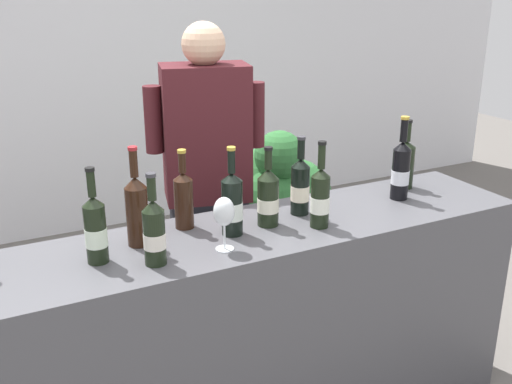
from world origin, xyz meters
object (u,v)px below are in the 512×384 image
at_px(wine_bottle_0, 268,197).
at_px(person_server, 208,206).
at_px(wine_bottle_6, 184,198).
at_px(potted_shrub, 277,198).
at_px(wine_bottle_8, 405,163).
at_px(wine_glass, 224,213).
at_px(wine_bottle_4, 232,204).
at_px(wine_bottle_7, 96,229).
at_px(wine_bottle_5, 320,197).
at_px(wine_bottle_3, 300,186).
at_px(wine_bottle_1, 137,209).
at_px(wine_bottle_10, 401,169).
at_px(wine_bottle_2, 154,232).

relative_size(wine_bottle_0, person_server, 0.19).
height_order(wine_bottle_6, potted_shrub, wine_bottle_6).
xyz_separation_m(wine_bottle_8, wine_glass, (-1.00, -0.24, 0.02)).
distance_m(wine_bottle_4, wine_bottle_7, 0.50).
relative_size(wine_bottle_4, wine_glass, 1.72).
relative_size(wine_bottle_4, wine_bottle_5, 1.00).
xyz_separation_m(wine_bottle_6, wine_glass, (0.05, -0.25, 0.02)).
relative_size(wine_bottle_3, wine_bottle_8, 1.02).
bearing_deg(wine_bottle_5, wine_bottle_3, 89.06).
bearing_deg(wine_bottle_1, person_server, 47.76).
relative_size(wine_bottle_0, wine_bottle_8, 0.99).
distance_m(wine_bottle_8, wine_bottle_10, 0.16).
xyz_separation_m(wine_bottle_0, potted_shrub, (0.62, 1.04, -0.44)).
relative_size(wine_bottle_10, potted_shrub, 0.35).
bearing_deg(wine_bottle_5, wine_bottle_6, 154.10).
height_order(wine_bottle_10, potted_shrub, wine_bottle_10).
distance_m(wine_bottle_0, wine_bottle_8, 0.77).
height_order(wine_bottle_5, wine_bottle_10, wine_bottle_10).
bearing_deg(wine_bottle_6, wine_bottle_3, -9.08).
relative_size(wine_bottle_1, wine_bottle_3, 1.13).
xyz_separation_m(wine_bottle_1, wine_bottle_2, (0.01, -0.18, -0.02)).
bearing_deg(wine_bottle_10, wine_bottle_4, -178.31).
bearing_deg(wine_bottle_8, wine_glass, -166.40).
bearing_deg(wine_bottle_2, wine_bottle_3, 14.80).
bearing_deg(wine_bottle_8, person_server, 148.62).
distance_m(wine_glass, potted_shrub, 1.53).
height_order(wine_bottle_5, wine_bottle_7, wine_bottle_5).
xyz_separation_m(wine_bottle_1, wine_bottle_7, (-0.16, -0.07, -0.02)).
bearing_deg(wine_bottle_8, potted_shrub, 98.89).
xyz_separation_m(wine_bottle_2, wine_bottle_6, (0.20, 0.25, 0.00)).
distance_m(wine_bottle_1, wine_bottle_10, 1.14).
xyz_separation_m(wine_glass, person_server, (0.23, 0.71, -0.26)).
height_order(wine_bottle_2, wine_bottle_6, wine_bottle_2).
relative_size(wine_bottle_3, person_server, 0.19).
distance_m(wine_bottle_1, person_server, 0.77).
relative_size(wine_bottle_5, wine_bottle_7, 1.02).
height_order(wine_bottle_0, wine_bottle_6, wine_bottle_0).
bearing_deg(wine_bottle_0, potted_shrub, 59.32).
height_order(wine_bottle_7, wine_bottle_10, wine_bottle_10).
bearing_deg(wine_bottle_10, wine_bottle_6, 172.88).
bearing_deg(wine_bottle_8, wine_bottle_4, -171.88).
bearing_deg(wine_bottle_0, wine_bottle_4, -173.20).
distance_m(wine_bottle_1, wine_bottle_3, 0.67).
relative_size(wine_bottle_2, wine_bottle_8, 1.01).
bearing_deg(person_server, wine_bottle_8, -31.38).
xyz_separation_m(wine_bottle_3, wine_bottle_10, (0.47, -0.04, 0.01)).
bearing_deg(wine_bottle_5, wine_bottle_4, 165.62).
bearing_deg(wine_bottle_2, wine_bottle_10, 6.62).
xyz_separation_m(wine_glass, potted_shrub, (0.86, 1.17, -0.47)).
xyz_separation_m(wine_bottle_0, wine_glass, (-0.24, -0.13, 0.02)).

